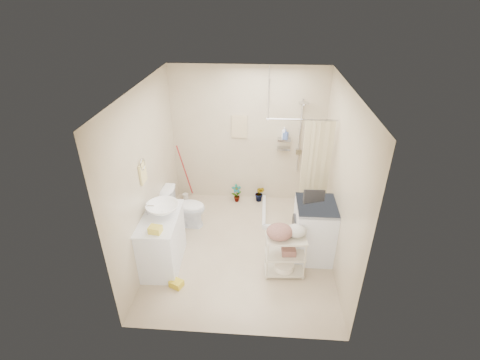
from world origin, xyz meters
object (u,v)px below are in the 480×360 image
object	(u,v)px
vanity	(162,241)
washing_machine	(316,230)
laundry_rack	(285,252)
toilet	(185,207)

from	to	relation	value
vanity	washing_machine	xyz separation A→B (m)	(2.30, 0.37, 0.04)
washing_machine	vanity	bearing A→B (deg)	-171.22
laundry_rack	vanity	bearing A→B (deg)	174.17
washing_machine	laundry_rack	xyz separation A→B (m)	(-0.48, -0.44, -0.08)
vanity	toilet	distance (m)	1.02
vanity	washing_machine	distance (m)	2.33
washing_machine	toilet	bearing A→B (deg)	163.21
washing_machine	laundry_rack	distance (m)	0.65
washing_machine	laundry_rack	bearing A→B (deg)	-137.96
toilet	washing_machine	xyz separation A→B (m)	(2.18, -0.64, 0.10)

